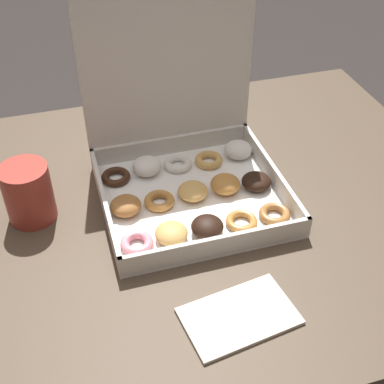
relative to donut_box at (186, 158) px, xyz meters
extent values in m
cube|color=#4C3D2D|center=(-0.05, -0.06, -0.08)|extent=(1.18, 0.84, 0.03)
cylinder|color=#4C3D2D|center=(0.49, 0.31, -0.45)|extent=(0.06, 0.06, 0.71)
cube|color=white|center=(0.00, -0.05, -0.06)|extent=(0.33, 0.31, 0.01)
cube|color=beige|center=(0.00, -0.20, -0.04)|extent=(0.33, 0.01, 0.04)
cube|color=beige|center=(0.00, 0.11, -0.04)|extent=(0.33, 0.01, 0.04)
cube|color=beige|center=(-0.16, -0.05, -0.04)|extent=(0.01, 0.31, 0.04)
cube|color=beige|center=(0.16, -0.05, -0.04)|extent=(0.01, 0.31, 0.04)
cube|color=beige|center=(0.00, 0.12, 0.13)|extent=(0.33, 0.01, 0.31)
torus|color=pink|center=(-0.13, -0.14, -0.05)|extent=(0.06, 0.06, 0.02)
ellipsoid|color=tan|center=(-0.07, -0.14, -0.05)|extent=(0.06, 0.06, 0.03)
ellipsoid|color=black|center=(0.00, -0.15, -0.05)|extent=(0.06, 0.06, 0.03)
torus|color=#B77A38|center=(0.06, -0.14, -0.05)|extent=(0.06, 0.06, 0.01)
torus|color=#9E6633|center=(0.13, -0.14, -0.05)|extent=(0.06, 0.06, 0.01)
ellipsoid|color=#9E6633|center=(-0.13, -0.05, -0.05)|extent=(0.06, 0.06, 0.03)
torus|color=#B77A38|center=(-0.06, -0.05, -0.05)|extent=(0.06, 0.06, 0.02)
ellipsoid|color=tan|center=(0.00, -0.04, -0.05)|extent=(0.06, 0.06, 0.03)
ellipsoid|color=#B77A38|center=(0.07, -0.04, -0.05)|extent=(0.06, 0.06, 0.03)
ellipsoid|color=black|center=(0.13, -0.05, -0.05)|extent=(0.06, 0.06, 0.03)
torus|color=#381E11|center=(-0.13, 0.05, -0.05)|extent=(0.06, 0.06, 0.01)
ellipsoid|color=white|center=(-0.07, 0.05, -0.04)|extent=(0.06, 0.06, 0.03)
torus|color=white|center=(0.00, 0.06, -0.05)|extent=(0.06, 0.06, 0.02)
torus|color=tan|center=(0.06, 0.05, -0.05)|extent=(0.06, 0.06, 0.02)
ellipsoid|color=white|center=(0.13, 0.05, -0.04)|extent=(0.06, 0.06, 0.03)
cylinder|color=#A3382D|center=(-0.29, -0.01, -0.01)|extent=(0.09, 0.09, 0.11)
cylinder|color=black|center=(-0.29, -0.01, 0.04)|extent=(0.07, 0.07, 0.01)
cube|color=silver|center=(-0.01, -0.33, -0.06)|extent=(0.18, 0.13, 0.01)
camera|label=1|loc=(-0.22, -0.78, 0.59)|focal=50.00mm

